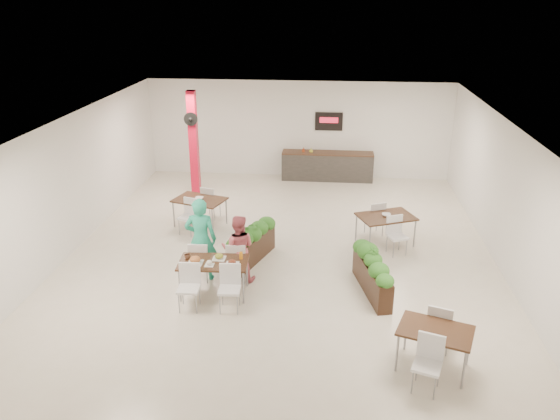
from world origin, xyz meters
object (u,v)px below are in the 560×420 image
at_px(red_column, 194,143).
at_px(side_table_c, 435,336).
at_px(service_counter, 327,165).
at_px(side_table_b, 386,220).
at_px(diner_man, 201,239).
at_px(diner_woman, 238,248).
at_px(planter_right, 372,271).
at_px(side_table_a, 200,203).
at_px(planter_left, 252,242).
at_px(main_table, 213,267).

height_order(red_column, side_table_c, red_column).
height_order(service_counter, side_table_b, service_counter).
height_order(red_column, side_table_b, red_column).
bearing_deg(side_table_c, side_table_b, 113.69).
distance_m(diner_man, diner_woman, 0.82).
relative_size(diner_woman, planter_right, 0.80).
bearing_deg(side_table_a, planter_left, -31.93).
bearing_deg(service_counter, main_table, -105.91).
relative_size(service_counter, planter_left, 1.65).
xyz_separation_m(side_table_a, side_table_c, (5.22, -5.53, -0.02)).
relative_size(service_counter, side_table_a, 1.80).
xyz_separation_m(diner_woman, planter_right, (2.84, -0.25, -0.25)).
xyz_separation_m(diner_man, side_table_a, (-0.72, 2.86, -0.29)).
distance_m(side_table_a, side_table_b, 4.87).
bearing_deg(side_table_b, side_table_c, -108.41).
bearing_deg(red_column, side_table_c, -53.18).
bearing_deg(diner_woman, service_counter, -106.92).
bearing_deg(main_table, planter_left, 69.29).
bearing_deg(side_table_c, planter_right, 128.52).
height_order(diner_woman, side_table_c, diner_woman).
bearing_deg(service_counter, planter_right, -81.88).
bearing_deg(red_column, side_table_b, -29.01).
height_order(red_column, planter_left, red_column).
bearing_deg(planter_right, diner_woman, 174.90).
relative_size(red_column, diner_man, 1.72).
height_order(side_table_a, side_table_c, same).
distance_m(main_table, side_table_c, 4.58).
distance_m(diner_woman, planter_right, 2.86).
distance_m(red_column, diner_woman, 5.73).
bearing_deg(main_table, red_column, 107.03).
height_order(planter_right, side_table_a, planter_right).
relative_size(planter_left, side_table_a, 1.09).
bearing_deg(side_table_b, service_counter, 83.97).
bearing_deg(red_column, service_counter, 25.00).
distance_m(main_table, diner_man, 0.82).
height_order(diner_man, diner_woman, diner_man).
xyz_separation_m(diner_woman, planter_left, (0.17, 0.87, -0.24)).
bearing_deg(planter_left, diner_man, -138.05).
relative_size(diner_woman, side_table_c, 0.90).
bearing_deg(diner_man, main_table, 118.10).
relative_size(service_counter, side_table_c, 1.80).
relative_size(red_column, service_counter, 1.07).
bearing_deg(main_table, diner_man, 120.79).
bearing_deg(diner_man, planter_left, -140.74).
bearing_deg(main_table, planter_right, 7.06).
relative_size(main_table, side_table_b, 1.01).
xyz_separation_m(diner_man, planter_left, (0.97, 0.87, -0.42)).
distance_m(main_table, planter_right, 3.28).
xyz_separation_m(main_table, planter_left, (0.58, 1.52, -0.13)).
distance_m(diner_man, planter_left, 1.37).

